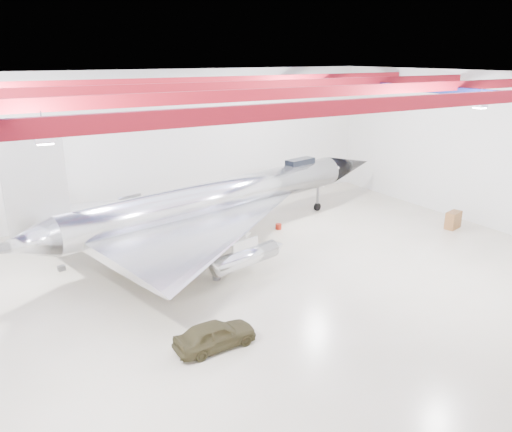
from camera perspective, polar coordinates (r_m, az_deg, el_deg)
floor at (r=27.70m, az=-1.46°, el=-7.79°), size 40.00×40.00×0.00m
wall_back at (r=39.30m, az=-12.37°, el=8.00°), size 40.00×0.00×40.00m
wall_right at (r=39.35m, az=25.00°, el=6.75°), size 0.00×30.00×30.00m
ceiling at (r=24.96m, az=-1.67°, el=15.58°), size 40.00×40.00×0.00m
ceiling_structure at (r=25.00m, az=-1.65°, el=14.03°), size 39.50×29.50×1.08m
jet_aircraft at (r=33.07m, az=-4.11°, el=1.68°), size 30.81×21.19×8.49m
jeep at (r=22.02m, az=-4.71°, el=-13.37°), size 3.65×1.56×1.23m
desk at (r=38.81m, az=21.61°, el=-0.43°), size 1.48×0.98×1.24m
crate_ply at (r=29.63m, az=-13.70°, el=-6.15°), size 0.64×0.57×0.38m
toolbox_red at (r=33.13m, az=-12.37°, el=-3.49°), size 0.54×0.50×0.31m
engine_drum at (r=28.23m, az=-4.55°, el=-6.87°), size 0.57×0.57×0.40m
parts_bin at (r=32.96m, az=-5.10°, el=-3.10°), size 0.77×0.70×0.45m
crate_small at (r=31.43m, az=-21.35°, el=-5.57°), size 0.45×0.38×0.28m
tool_chest at (r=36.05m, az=2.59°, el=-1.21°), size 0.58×0.58×0.40m
spares_box at (r=35.66m, az=-8.16°, el=-1.62°), size 0.55×0.55×0.37m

